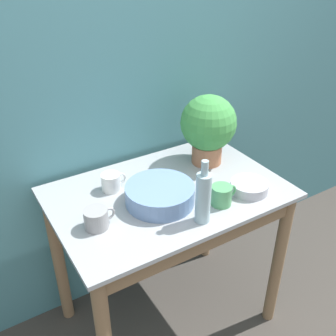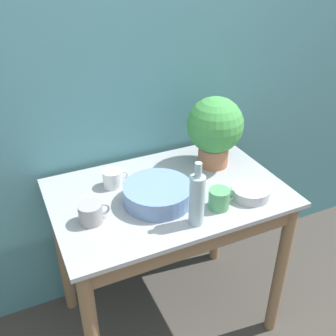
% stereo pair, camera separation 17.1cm
% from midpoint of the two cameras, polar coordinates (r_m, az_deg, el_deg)
% --- Properties ---
extents(wall_back, '(6.00, 0.05, 2.40)m').
position_cam_midpoint_polar(wall_back, '(1.94, -2.52, 11.73)').
color(wall_back, teal).
rests_on(wall_back, ground_plane).
extents(counter_table, '(1.04, 0.69, 0.84)m').
position_cam_midpoint_polar(counter_table, '(1.87, 2.95, -8.56)').
color(counter_table, '#846647').
rests_on(counter_table, ground_plane).
extents(potted_plant, '(0.27, 0.27, 0.35)m').
position_cam_midpoint_polar(potted_plant, '(1.91, 9.39, 5.68)').
color(potted_plant, '#A36647').
rests_on(potted_plant, counter_table).
extents(bowl_wash_large, '(0.30, 0.30, 0.08)m').
position_cam_midpoint_polar(bowl_wash_large, '(1.68, 1.40, -3.85)').
color(bowl_wash_large, '#6684B2').
rests_on(bowl_wash_large, counter_table).
extents(bottle_tall, '(0.06, 0.06, 0.28)m').
position_cam_midpoint_polar(bottle_tall, '(1.53, 7.42, -4.59)').
color(bottle_tall, '#93B2BC').
rests_on(bottle_tall, counter_table).
extents(mug_green, '(0.12, 0.09, 0.09)m').
position_cam_midpoint_polar(mug_green, '(1.67, 10.41, -4.51)').
color(mug_green, '#4C935B').
rests_on(mug_green, counter_table).
extents(mug_white, '(0.12, 0.09, 0.08)m').
position_cam_midpoint_polar(mug_white, '(1.79, -5.33, -1.60)').
color(mug_white, white).
rests_on(mug_white, counter_table).
extents(mug_grey, '(0.13, 0.10, 0.08)m').
position_cam_midpoint_polar(mug_grey, '(1.58, -8.10, -6.62)').
color(mug_grey, gray).
rests_on(mug_grey, counter_table).
extents(bowl_small_steel, '(0.17, 0.17, 0.05)m').
position_cam_midpoint_polar(bowl_small_steel, '(1.78, 14.57, -3.48)').
color(bowl_small_steel, '#A8A8B2').
rests_on(bowl_small_steel, counter_table).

